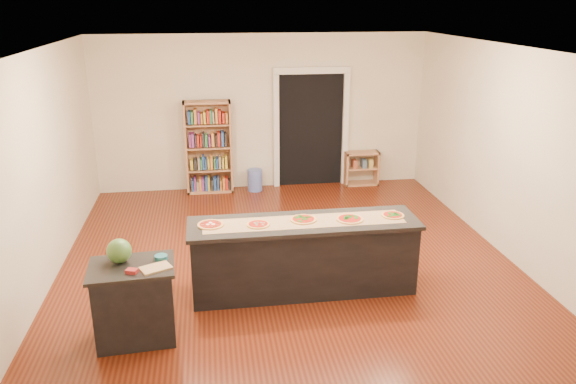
{
  "coord_description": "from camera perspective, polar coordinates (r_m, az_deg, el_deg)",
  "views": [
    {
      "loc": [
        -0.98,
        -6.58,
        3.37
      ],
      "look_at": [
        0.0,
        0.2,
        1.0
      ],
      "focal_mm": 35.0,
      "sensor_mm": 36.0,
      "label": 1
    }
  ],
  "objects": [
    {
      "name": "cutting_board",
      "position": [
        5.74,
        -13.29,
        -7.52
      ],
      "size": [
        0.34,
        0.3,
        0.02
      ],
      "primitive_type": "cube",
      "rotation": [
        0.0,
        0.0,
        0.45
      ],
      "color": "tan",
      "rests_on": "side_counter"
    },
    {
      "name": "side_counter",
      "position": [
        6.06,
        -15.31,
        -10.75
      ],
      "size": [
        0.85,
        0.62,
        0.84
      ],
      "rotation": [
        0.0,
        0.0,
        0.07
      ],
      "color": "black",
      "rests_on": "ground"
    },
    {
      "name": "low_shelf",
      "position": [
        10.73,
        7.46,
        2.42
      ],
      "size": [
        0.64,
        0.28,
        0.64
      ],
      "primitive_type": "cube",
      "color": "tan",
      "rests_on": "ground"
    },
    {
      "name": "pizza_d",
      "position": [
        6.65,
        6.28,
        -2.74
      ],
      "size": [
        0.31,
        0.31,
        0.02
      ],
      "color": "#DDB055",
      "rests_on": "kitchen_island"
    },
    {
      "name": "package_teal",
      "position": [
        5.91,
        -12.78,
        -6.51
      ],
      "size": [
        0.13,
        0.13,
        0.05
      ],
      "primitive_type": "cylinder",
      "color": "#195966",
      "rests_on": "side_counter"
    },
    {
      "name": "bookshelf",
      "position": [
        10.2,
        -8.07,
        4.51
      ],
      "size": [
        0.84,
        0.3,
        1.67
      ],
      "primitive_type": "cube",
      "color": "tan",
      "rests_on": "ground"
    },
    {
      "name": "doorway",
      "position": [
        10.44,
        2.34,
        7.09
      ],
      "size": [
        1.4,
        0.09,
        2.21
      ],
      "color": "black",
      "rests_on": "room"
    },
    {
      "name": "kitchen_island",
      "position": [
        6.76,
        1.59,
        -6.51
      ],
      "size": [
        2.72,
        0.74,
        0.9
      ],
      "rotation": [
        0.0,
        0.0,
        0.0
      ],
      "color": "black",
      "rests_on": "ground"
    },
    {
      "name": "pizza_c",
      "position": [
        6.61,
        1.57,
        -2.79
      ],
      "size": [
        0.31,
        0.31,
        0.02
      ],
      "color": "#DDB055",
      "rests_on": "kitchen_island"
    },
    {
      "name": "watermelon",
      "position": [
        5.93,
        -16.78,
        -5.75
      ],
      "size": [
        0.25,
        0.25,
        0.25
      ],
      "primitive_type": "sphere",
      "color": "#144214",
      "rests_on": "side_counter"
    },
    {
      "name": "room",
      "position": [
        6.94,
        0.24,
        2.59
      ],
      "size": [
        6.0,
        7.0,
        2.8
      ],
      "color": "beige",
      "rests_on": "ground"
    },
    {
      "name": "package_red",
      "position": [
        5.72,
        -15.58,
        -7.74
      ],
      "size": [
        0.13,
        0.11,
        0.04
      ],
      "primitive_type": "cube",
      "rotation": [
        0.0,
        0.0,
        -0.34
      ],
      "color": "maroon",
      "rests_on": "side_counter"
    },
    {
      "name": "pizza_a",
      "position": [
        6.52,
        -7.88,
        -3.29
      ],
      "size": [
        0.29,
        0.29,
        0.02
      ],
      "color": "#DDB055",
      "rests_on": "kitchen_island"
    },
    {
      "name": "waste_bin",
      "position": [
        10.36,
        -3.38,
        1.23
      ],
      "size": [
        0.27,
        0.27,
        0.4
      ],
      "primitive_type": "cylinder",
      "color": "#556BBE",
      "rests_on": "ground"
    },
    {
      "name": "pizza_b",
      "position": [
        6.47,
        -3.05,
        -3.3
      ],
      "size": [
        0.27,
        0.27,
        0.02
      ],
      "color": "#DDB055",
      "rests_on": "kitchen_island"
    },
    {
      "name": "pizza_e",
      "position": [
        6.84,
        10.6,
        -2.33
      ],
      "size": [
        0.29,
        0.29,
        0.02
      ],
      "color": "#DDB055",
      "rests_on": "kitchen_island"
    },
    {
      "name": "kraft_paper",
      "position": [
        6.57,
        1.64,
        -3.02
      ],
      "size": [
        2.36,
        0.44,
        0.0
      ],
      "primitive_type": "cube",
      "rotation": [
        0.0,
        0.0,
        0.0
      ],
      "color": "#A37854",
      "rests_on": "kitchen_island"
    }
  ]
}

